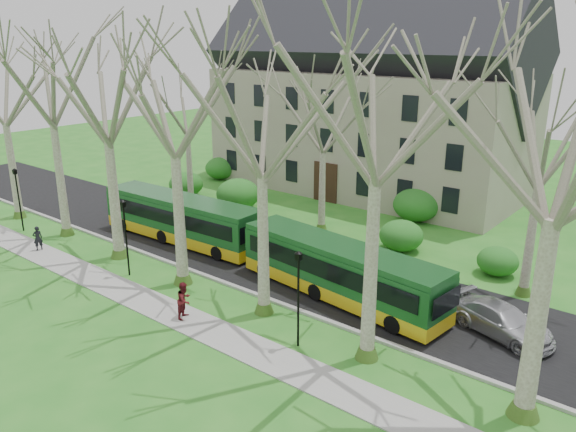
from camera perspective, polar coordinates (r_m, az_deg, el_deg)
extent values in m
plane|color=#287621|center=(29.16, -7.18, -8.34)|extent=(120.00, 120.00, 0.00)
cube|color=gray|center=(27.67, -10.95, -9.98)|extent=(70.00, 2.00, 0.06)
cube|color=black|center=(32.81, -0.27, -5.06)|extent=(80.00, 8.00, 0.06)
cube|color=#A5A39E|center=(30.07, -5.12, -7.27)|extent=(80.00, 0.25, 0.14)
cube|color=gray|center=(49.49, 7.99, 8.59)|extent=(26.00, 12.00, 10.00)
cylinder|color=black|center=(42.19, -25.62, 1.21)|extent=(0.10, 0.10, 4.00)
cube|color=black|center=(41.70, -26.01, 4.04)|extent=(0.22, 0.22, 0.30)
cylinder|color=black|center=(32.15, -16.09, -2.52)|extent=(0.10, 0.10, 4.00)
cube|color=black|center=(31.49, -16.43, 1.16)|extent=(0.22, 0.22, 0.30)
cylinder|color=black|center=(23.97, 1.05, -8.91)|extent=(0.10, 0.10, 4.00)
cube|color=black|center=(23.09, 1.08, -4.14)|extent=(0.22, 0.22, 0.30)
ellipsoid|color=#275C1A|center=(47.62, -10.32, 3.19)|extent=(2.60, 2.60, 2.00)
ellipsoid|color=#275C1A|center=(43.38, -5.09, 1.98)|extent=(2.60, 2.60, 2.00)
ellipsoid|color=#275C1A|center=(35.54, 11.44, -1.92)|extent=(2.60, 2.60, 2.00)
ellipsoid|color=#275C1A|center=(33.43, 20.56, -4.02)|extent=(2.60, 2.60, 2.00)
ellipsoid|color=#275C1A|center=(52.98, -6.86, 4.83)|extent=(2.60, 2.60, 2.00)
ellipsoid|color=#275C1A|center=(41.50, 12.89, 0.85)|extent=(2.60, 2.60, 2.00)
imported|color=#B9B9BE|center=(27.03, 20.90, -9.89)|extent=(5.14, 3.33, 1.39)
imported|color=black|center=(38.14, -24.08, -2.07)|extent=(0.51, 0.64, 1.54)
imported|color=#5A141B|center=(27.09, -10.48, -8.40)|extent=(0.92, 1.04, 1.79)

